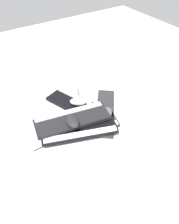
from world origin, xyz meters
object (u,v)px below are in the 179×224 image
keyboard_3 (79,129)px  mouse_0 (107,113)px  mouse_2 (72,121)px  keyboard_4 (72,119)px  keyboard_2 (102,111)px  mouse_1 (106,114)px  mouse_3 (78,102)px  keyboard_1 (82,126)px  keyboard_0 (77,105)px

keyboard_3 → mouse_0: 0.21m
mouse_0 → mouse_2: mouse_2 is taller
keyboard_4 → mouse_2: 0.07m
keyboard_2 → mouse_1: size_ratio=3.99×
mouse_1 → mouse_3: 0.21m
keyboard_1 → mouse_2: 0.12m
mouse_2 → mouse_3: bearing=151.2°
keyboard_4 → mouse_1: size_ratio=4.19×
keyboard_4 → mouse_0: 0.23m
keyboard_1 → keyboard_2: (0.04, -0.18, 0.00)m
mouse_1 → mouse_3: same height
keyboard_2 → mouse_2: (-0.06, 0.25, 0.10)m
mouse_2 → mouse_1: bearing=98.2°
keyboard_3 → mouse_0: size_ratio=4.23×
mouse_0 → keyboard_2: bearing=39.3°
keyboard_2 → mouse_2: mouse_2 is taller
keyboard_0 → mouse_2: size_ratio=4.22×
keyboard_0 → mouse_1: (-0.21, -0.08, 0.04)m
keyboard_0 → keyboard_1: (-0.18, 0.07, 0.00)m
keyboard_1 → mouse_3: bearing=-23.4°
mouse_1 → keyboard_3: bearing=151.4°
keyboard_2 → mouse_0: (-0.06, 0.01, 0.04)m
keyboard_4 → mouse_0: size_ratio=4.19×
keyboard_0 → mouse_1: size_ratio=4.22×
mouse_0 → mouse_1: same height
mouse_0 → mouse_1: (-0.00, 0.01, 0.00)m
keyboard_3 → mouse_1: bearing=-85.8°
mouse_1 → mouse_3: size_ratio=1.00×
keyboard_0 → keyboard_1: same height
mouse_3 → keyboard_3: bearing=100.3°
keyboard_4 → mouse_2: mouse_2 is taller
keyboard_1 → mouse_0: size_ratio=4.21×
keyboard_2 → mouse_0: mouse_0 is taller
keyboard_3 → mouse_1: size_ratio=4.23×
keyboard_2 → keyboard_4: bearing=93.1°
keyboard_4 → mouse_1: bearing=-104.1°
mouse_0 → mouse_3: same height
keyboard_4 → keyboard_0: bearing=-39.1°
mouse_0 → keyboard_0: bearing=71.7°
keyboard_1 → mouse_0: 0.17m
mouse_0 → mouse_2: 0.25m
keyboard_4 → keyboard_2: bearing=-86.9°
keyboard_3 → keyboard_4: 0.07m
keyboard_1 → keyboard_2: same height
keyboard_4 → mouse_3: 0.19m
mouse_1 → mouse_2: bearing=146.5°
mouse_0 → mouse_3: 0.21m
keyboard_3 → mouse_2: (0.02, 0.03, 0.07)m
keyboard_1 → keyboard_2: 0.18m
mouse_0 → mouse_1: 0.01m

